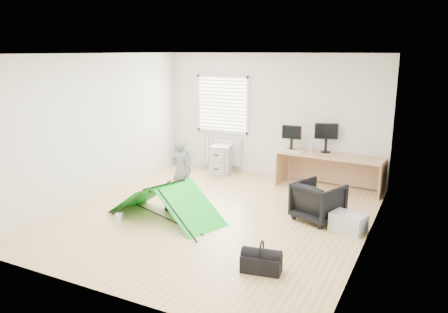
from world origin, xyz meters
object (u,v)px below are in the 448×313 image
at_px(duffel_bag, 261,263).
at_px(kite, 165,202).
at_px(person, 181,170).
at_px(storage_crate, 348,222).
at_px(monitor_right, 326,142).
at_px(thermos, 312,148).
at_px(filing_cabinet, 222,159).
at_px(monitor_left, 292,141).
at_px(office_chair, 318,201).
at_px(laptop_bag, 176,203).
at_px(desk, 330,172).

bearing_deg(duffel_bag, kite, 146.09).
relative_size(person, storage_crate, 2.27).
height_order(monitor_right, thermos, monitor_right).
relative_size(monitor_right, kite, 0.24).
xyz_separation_m(person, storage_crate, (3.13, -0.12, -0.44)).
xyz_separation_m(filing_cabinet, thermos, (2.10, -0.10, 0.50)).
distance_m(filing_cabinet, monitor_left, 1.73).
relative_size(thermos, office_chair, 0.33).
height_order(filing_cabinet, kite, filing_cabinet).
relative_size(thermos, duffel_bag, 0.46).
bearing_deg(monitor_right, storage_crate, -82.88).
height_order(office_chair, laptop_bag, office_chair).
xyz_separation_m(filing_cabinet, duffel_bag, (2.52, -3.87, -0.22)).
distance_m(desk, filing_cabinet, 2.47).
bearing_deg(duffel_bag, laptop_bag, 138.45).
bearing_deg(monitor_right, filing_cabinet, 167.18).
bearing_deg(laptop_bag, office_chair, 15.07).
distance_m(monitor_left, thermos, 0.48).
distance_m(person, laptop_bag, 0.78).
relative_size(desk, person, 1.80).
bearing_deg(filing_cabinet, person, -96.63).
bearing_deg(monitor_left, filing_cabinet, 177.34).
bearing_deg(office_chair, kite, 48.12).
height_order(person, storage_crate, person).
bearing_deg(monitor_right, desk, -65.20).
relative_size(office_chair, person, 0.62).
xyz_separation_m(kite, storage_crate, (2.84, 0.85, -0.16)).
relative_size(filing_cabinet, laptop_bag, 1.64).
relative_size(kite, duffel_bag, 3.81).
height_order(monitor_right, duffel_bag, monitor_right).
height_order(person, kite, person).
height_order(desk, kite, desk).
height_order(kite, laptop_bag, kite).
bearing_deg(duffel_bag, monitor_right, 83.28).
distance_m(filing_cabinet, monitor_right, 2.40).
bearing_deg(thermos, laptop_bag, -125.16).
distance_m(monitor_right, person, 3.04).
xyz_separation_m(filing_cabinet, kite, (0.42, -2.92, -0.03)).
xyz_separation_m(thermos, storage_crate, (1.15, -1.97, -0.68)).
bearing_deg(kite, duffel_bag, -4.12).
distance_m(office_chair, duffel_bag, 2.07).
height_order(kite, storage_crate, kite).
bearing_deg(monitor_left, storage_crate, -53.86).
bearing_deg(monitor_right, duffel_bag, -103.05).
height_order(person, laptop_bag, person).
height_order(office_chair, duffel_bag, office_chair).
height_order(monitor_right, office_chair, monitor_right).
bearing_deg(desk, office_chair, -78.85).
xyz_separation_m(kite, laptop_bag, (-0.03, 0.38, -0.15)).
height_order(thermos, duffel_bag, thermos).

